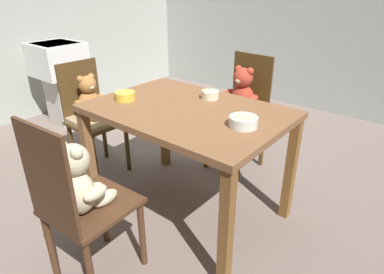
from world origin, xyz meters
The scene contains 9 objects.
ground_plane centered at (0.00, 0.00, -0.02)m, with size 5.20×5.20×0.04m.
dining_table centered at (0.00, 0.00, 0.66)m, with size 1.19×0.82×0.75m.
teddy_chair_far_center centered at (-0.08, 0.76, 0.56)m, with size 0.41×0.43×0.93m.
teddy_chair_near_front centered at (-0.02, -0.77, 0.55)m, with size 0.40×0.43×0.94m.
teddy_chair_near_left centered at (-0.94, -0.05, 0.53)m, with size 0.40×0.39×0.89m.
porridge_bowl_white_near_right centered at (0.41, -0.02, 0.78)m, with size 0.15×0.15×0.06m.
porridge_bowl_cream_far_center centered at (0.00, 0.24, 0.78)m, with size 0.12×0.12×0.11m.
porridge_bowl_yellow_near_left centered at (-0.41, -0.13, 0.78)m, with size 0.13×0.13×0.05m.
sink_basin centered at (-2.05, 0.35, 0.57)m, with size 0.50×0.46×0.88m.
Camera 1 is at (1.21, -1.44, 1.46)m, focal length 30.94 mm.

